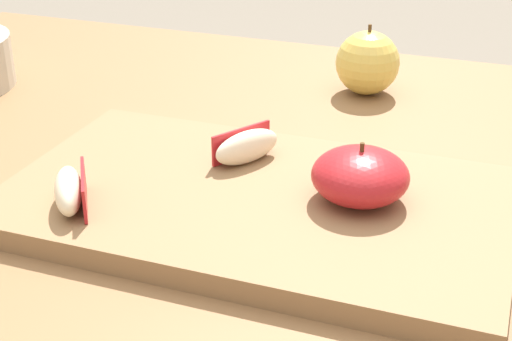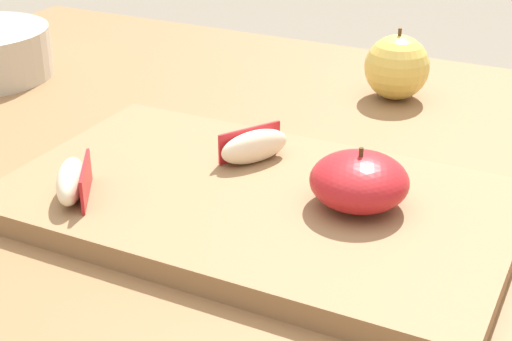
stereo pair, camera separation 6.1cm
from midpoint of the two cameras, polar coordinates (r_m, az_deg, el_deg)
The scene contains 6 objects.
dining_table at distance 0.69m, azimuth -5.14°, elevation -10.70°, with size 1.16×0.98×0.74m.
cutting_board at distance 0.63m, azimuth -2.80°, elevation -2.50°, with size 0.41×0.25×0.02m.
apple_half_skin_up at distance 0.60m, azimuth 4.93°, elevation -0.47°, with size 0.08×0.08×0.05m.
apple_wedge_back at distance 0.67m, azimuth -3.17°, elevation 1.72°, with size 0.05×0.07×0.03m.
apple_wedge_middle at distance 0.62m, azimuth -16.53°, elevation -1.51°, with size 0.05×0.07×0.03m.
whole_apple_golden at distance 0.88m, azimuth 6.37°, elevation 7.97°, with size 0.07×0.07×0.08m.
Camera 1 is at (0.22, -0.51, 1.05)m, focal length 53.54 mm.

